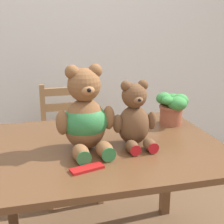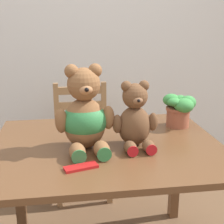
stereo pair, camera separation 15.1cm
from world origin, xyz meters
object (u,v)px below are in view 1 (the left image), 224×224
teddy_bear_left (85,117)px  teddy_bear_right (135,118)px  wooden_chair_behind (70,140)px  potted_plant (173,107)px  chocolate_bar (87,168)px

teddy_bear_left → teddy_bear_right: bearing=174.5°
wooden_chair_behind → potted_plant: bearing=129.5°
potted_plant → chocolate_bar: bearing=-142.2°
teddy_bear_left → chocolate_bar: 0.27m
teddy_bear_right → chocolate_bar: (-0.28, -0.22, -0.13)m
chocolate_bar → teddy_bear_right: bearing=37.7°
wooden_chair_behind → teddy_bear_right: bearing=103.8°
wooden_chair_behind → teddy_bear_left: 1.02m
wooden_chair_behind → teddy_bear_left: (-0.02, -0.91, 0.47)m
wooden_chair_behind → potted_plant: (0.55, -0.66, 0.42)m
wooden_chair_behind → teddy_bear_right: size_ratio=2.70×
potted_plant → chocolate_bar: potted_plant is taller
wooden_chair_behind → potted_plant: size_ratio=4.66×
potted_plant → wooden_chair_behind: bearing=129.5°
teddy_bear_right → wooden_chair_behind: bearing=-78.6°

